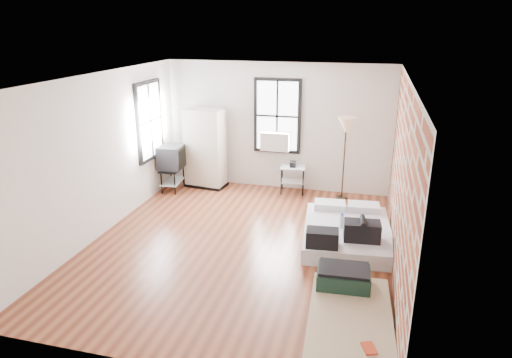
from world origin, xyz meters
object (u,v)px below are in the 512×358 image
(side_table, at_px, (293,172))
(floor_lamp, at_px, (346,129))
(mattress_bare, at_px, (348,310))
(mattress_main, at_px, (347,232))
(tv_stand, at_px, (172,158))
(wardrobe, at_px, (205,149))

(side_table, relative_size, floor_lamp, 0.40)
(mattress_bare, bearing_deg, mattress_main, 91.13)
(floor_lamp, relative_size, tv_stand, 1.72)
(floor_lamp, xyz_separation_m, tv_stand, (-3.72, -0.43, -0.78))
(side_table, xyz_separation_m, tv_stand, (-2.63, -0.50, 0.25))
(mattress_bare, distance_m, wardrobe, 5.56)
(wardrobe, relative_size, floor_lamp, 1.01)
(mattress_bare, height_order, wardrobe, wardrobe)
(side_table, height_order, tv_stand, tv_stand)
(mattress_main, bearing_deg, tv_stand, 152.61)
(mattress_bare, xyz_separation_m, tv_stand, (-4.13, 3.83, 0.61))
(side_table, height_order, floor_lamp, floor_lamp)
(wardrobe, xyz_separation_m, side_table, (2.00, 0.07, -0.40))
(wardrobe, bearing_deg, tv_stand, -138.87)
(mattress_main, distance_m, wardrobe, 3.97)
(wardrobe, relative_size, tv_stand, 1.73)
(side_table, bearing_deg, tv_stand, -169.21)
(wardrobe, bearing_deg, floor_lamp, 6.86)
(mattress_main, height_order, floor_lamp, floor_lamp)
(side_table, bearing_deg, floor_lamp, -3.66)
(side_table, relative_size, tv_stand, 0.69)
(wardrobe, bearing_deg, mattress_main, -24.69)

